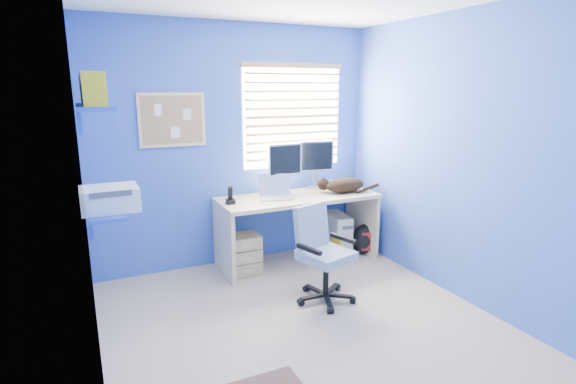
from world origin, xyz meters
name	(u,v)px	position (x,y,z in m)	size (l,w,h in m)	color
floor	(306,327)	(0.00, 0.00, 0.00)	(3.00, 3.20, 0.00)	#A99F89
wall_back	(236,147)	(0.00, 1.60, 1.25)	(3.00, 0.01, 2.50)	#3761B5
wall_front	(485,237)	(0.00, -1.60, 1.25)	(3.00, 0.01, 2.50)	#3761B5
wall_left	(84,193)	(-1.50, 0.00, 1.25)	(0.01, 3.20, 2.50)	#3761B5
wall_right	(460,159)	(1.50, 0.00, 1.25)	(0.01, 3.20, 2.50)	#3761B5
desk	(298,229)	(0.55, 1.26, 0.37)	(1.69, 0.65, 0.74)	#DDBC7B
laptop	(276,188)	(0.30, 1.25, 0.85)	(0.33, 0.26, 0.22)	silver
monitor_left	(284,169)	(0.47, 1.42, 1.01)	(0.40, 0.12, 0.54)	silver
monitor_right	(315,165)	(0.89, 1.51, 1.01)	(0.40, 0.12, 0.54)	silver
phone	(230,195)	(-0.19, 1.26, 0.82)	(0.09, 0.11, 0.17)	black
mug	(323,184)	(0.97, 1.45, 0.79)	(0.10, 0.09, 0.10)	#297E28
cd_spindle	(333,183)	(1.13, 1.51, 0.78)	(0.13, 0.13, 0.07)	silver
cat	(345,185)	(1.08, 1.18, 0.82)	(0.45, 0.24, 0.16)	black
tower_pc	(337,233)	(1.10, 1.33, 0.23)	(0.19, 0.44, 0.45)	beige
drawer_boxes	(242,254)	(-0.09, 1.24, 0.20)	(0.35, 0.28, 0.41)	tan
yellow_book	(336,249)	(0.96, 1.13, 0.12)	(0.03, 0.17, 0.24)	yellow
backpack	(364,239)	(1.35, 1.15, 0.17)	(0.30, 0.22, 0.35)	black
office_chair	(322,266)	(0.36, 0.37, 0.32)	(0.60, 0.60, 0.84)	black
window_blinds	(294,116)	(0.65, 1.57, 1.55)	(1.15, 0.05, 1.10)	white
corkboard	(172,120)	(-0.65, 1.58, 1.55)	(0.64, 0.02, 0.52)	#DDBC7B
wall_shelves	(100,146)	(-1.35, 0.75, 1.43)	(0.42, 0.90, 1.05)	#244AB1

